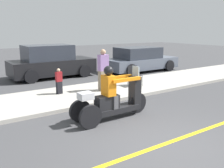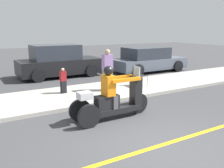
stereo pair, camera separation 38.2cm
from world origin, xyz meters
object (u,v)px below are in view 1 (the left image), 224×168
object	(u,v)px
parked_car_lot_center	(140,60)
parked_car_lot_far	(51,62)
motorcycle_trike	(112,100)
spectator_near_curb	(103,71)
folding_chair_set_back	(134,74)
spectator_mid_group	(59,82)

from	to	relation	value
parked_car_lot_center	parked_car_lot_far	size ratio (longest dim) A/B	1.05
motorcycle_trike	parked_car_lot_far	xyz separation A→B (m)	(0.82, 6.79, 0.23)
motorcycle_trike	parked_car_lot_far	size ratio (longest dim) A/B	0.56
motorcycle_trike	spectator_near_curb	size ratio (longest dim) A/B	1.49
motorcycle_trike	folding_chair_set_back	world-z (taller)	motorcycle_trike
folding_chair_set_back	parked_car_lot_far	world-z (taller)	parked_car_lot_far
motorcycle_trike	parked_car_lot_center	bearing A→B (deg)	44.22
spectator_near_curb	folding_chair_set_back	xyz separation A→B (m)	(1.53, 0.02, -0.27)
motorcycle_trike	parked_car_lot_far	bearing A→B (deg)	83.08
spectator_near_curb	folding_chair_set_back	bearing A→B (deg)	0.59
spectator_mid_group	parked_car_lot_center	world-z (taller)	parked_car_lot_center
parked_car_lot_center	parked_car_lot_far	bearing A→B (deg)	167.37
parked_car_lot_far	spectator_mid_group	bearing A→B (deg)	-106.70
folding_chair_set_back	parked_car_lot_center	world-z (taller)	parked_car_lot_center
parked_car_lot_center	parked_car_lot_far	xyz separation A→B (m)	(-5.00, 1.12, 0.10)
spectator_mid_group	spectator_near_curb	xyz separation A→B (m)	(1.62, -0.48, 0.31)
spectator_near_curb	parked_car_lot_center	xyz separation A→B (m)	(4.53, 3.17, -0.22)
motorcycle_trike	folding_chair_set_back	size ratio (longest dim) A/B	2.89
motorcycle_trike	folding_chair_set_back	distance (m)	3.79
motorcycle_trike	spectator_near_curb	world-z (taller)	spectator_near_curb
spectator_mid_group	parked_car_lot_center	bearing A→B (deg)	23.63
motorcycle_trike	parked_car_lot_center	xyz separation A→B (m)	(5.83, 5.67, 0.13)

